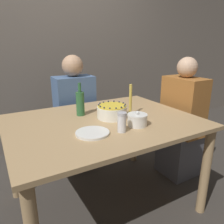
% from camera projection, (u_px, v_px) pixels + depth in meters
% --- Properties ---
extents(ground_plane, '(12.00, 12.00, 0.00)m').
position_uv_depth(ground_plane, '(104.00, 203.00, 1.89)').
color(ground_plane, '#3D3833').
extents(wall_behind, '(8.00, 0.05, 2.60)m').
position_uv_depth(wall_behind, '(49.00, 45.00, 2.65)').
color(wall_behind, slate).
rests_on(wall_behind, ground_plane).
extents(dining_table, '(1.40, 1.07, 0.76)m').
position_uv_depth(dining_table, '(103.00, 133.00, 1.69)').
color(dining_table, tan).
rests_on(dining_table, ground_plane).
extents(cake, '(0.23, 0.23, 0.11)m').
position_uv_depth(cake, '(112.00, 112.00, 1.70)').
color(cake, white).
rests_on(cake, dining_table).
extents(sugar_bowl, '(0.14, 0.14, 0.11)m').
position_uv_depth(sugar_bowl, '(137.00, 120.00, 1.54)').
color(sugar_bowl, white).
rests_on(sugar_bowl, dining_table).
extents(sugar_shaker, '(0.06, 0.06, 0.13)m').
position_uv_depth(sugar_shaker, '(122.00, 122.00, 1.42)').
color(sugar_shaker, white).
rests_on(sugar_shaker, dining_table).
extents(plate_stack, '(0.22, 0.22, 0.02)m').
position_uv_depth(plate_stack, '(92.00, 133.00, 1.40)').
color(plate_stack, white).
rests_on(plate_stack, dining_table).
extents(candle, '(0.05, 0.05, 0.25)m').
position_uv_depth(candle, '(130.00, 103.00, 1.76)').
color(candle, tan).
rests_on(candle, dining_table).
extents(bottle, '(0.07, 0.07, 0.26)m').
position_uv_depth(bottle, '(80.00, 103.00, 1.74)').
color(bottle, '#2D6638').
rests_on(bottle, dining_table).
extents(person_man_blue_shirt, '(0.40, 0.34, 1.21)m').
position_uv_depth(person_man_blue_shirt, '(75.00, 120.00, 2.35)').
color(person_man_blue_shirt, '#595960').
rests_on(person_man_blue_shirt, ground_plane).
extents(person_woman_floral, '(0.34, 0.40, 1.20)m').
position_uv_depth(person_woman_floral, '(181.00, 126.00, 2.19)').
color(person_woman_floral, '#595960').
rests_on(person_woman_floral, ground_plane).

